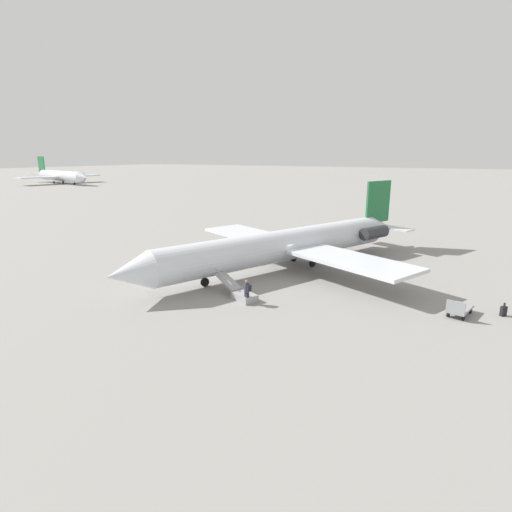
{
  "coord_description": "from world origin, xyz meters",
  "views": [
    {
      "loc": [
        30.98,
        15.02,
        9.91
      ],
      "look_at": [
        3.78,
        -0.61,
        1.92
      ],
      "focal_mm": 28.0,
      "sensor_mm": 36.0,
      "label": 1
    }
  ],
  "objects_px": {
    "passenger": "(247,290)",
    "suitcase": "(503,311)",
    "boarding_stairs": "(241,293)",
    "luggage_cart": "(459,309)",
    "airplane_main": "(291,244)",
    "airplane_far_center": "(60,176)"
  },
  "relations": [
    {
      "from": "passenger",
      "to": "suitcase",
      "type": "bearing_deg",
      "value": -135.11
    },
    {
      "from": "boarding_stairs",
      "to": "luggage_cart",
      "type": "relative_size",
      "value": 1.72
    },
    {
      "from": "luggage_cart",
      "to": "suitcase",
      "type": "bearing_deg",
      "value": 131.03
    },
    {
      "from": "boarding_stairs",
      "to": "luggage_cart",
      "type": "height_order",
      "value": "boarding_stairs"
    },
    {
      "from": "boarding_stairs",
      "to": "passenger",
      "type": "bearing_deg",
      "value": 164.73
    },
    {
      "from": "airplane_main",
      "to": "suitcase",
      "type": "bearing_deg",
      "value": 99.54
    },
    {
      "from": "airplane_main",
      "to": "passenger",
      "type": "height_order",
      "value": "airplane_main"
    },
    {
      "from": "passenger",
      "to": "suitcase",
      "type": "height_order",
      "value": "passenger"
    },
    {
      "from": "airplane_far_center",
      "to": "suitcase",
      "type": "bearing_deg",
      "value": -14.14
    },
    {
      "from": "airplane_main",
      "to": "airplane_far_center",
      "type": "xyz_separation_m",
      "value": [
        -56.97,
        -115.25,
        0.6
      ]
    },
    {
      "from": "boarding_stairs",
      "to": "passenger",
      "type": "height_order",
      "value": "boarding_stairs"
    },
    {
      "from": "suitcase",
      "to": "boarding_stairs",
      "type": "bearing_deg",
      "value": -70.77
    },
    {
      "from": "airplane_main",
      "to": "passenger",
      "type": "bearing_deg",
      "value": 30.01
    },
    {
      "from": "airplane_main",
      "to": "luggage_cart",
      "type": "distance_m",
      "value": 15.03
    },
    {
      "from": "airplane_far_center",
      "to": "luggage_cart",
      "type": "xyz_separation_m",
      "value": [
        62.0,
        129.3,
        -2.31
      ]
    },
    {
      "from": "airplane_main",
      "to": "suitcase",
      "type": "xyz_separation_m",
      "value": [
        3.7,
        16.49,
        -1.83
      ]
    },
    {
      "from": "airplane_main",
      "to": "airplane_far_center",
      "type": "distance_m",
      "value": 128.56
    },
    {
      "from": "airplane_far_center",
      "to": "suitcase",
      "type": "distance_m",
      "value": 145.05
    },
    {
      "from": "airplane_far_center",
      "to": "suitcase",
      "type": "relative_size",
      "value": 41.68
    },
    {
      "from": "airplane_main",
      "to": "suitcase",
      "type": "distance_m",
      "value": 16.99
    },
    {
      "from": "airplane_far_center",
      "to": "suitcase",
      "type": "xyz_separation_m",
      "value": [
        60.67,
        131.73,
        -2.44
      ]
    },
    {
      "from": "suitcase",
      "to": "passenger",
      "type": "bearing_deg",
      "value": -67.3
    }
  ]
}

